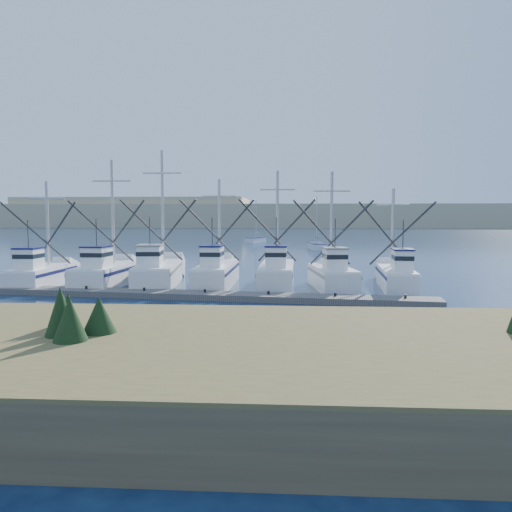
# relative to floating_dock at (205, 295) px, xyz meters

# --- Properties ---
(ground) EXTENTS (500.00, 500.00, 0.00)m
(ground) POSITION_rel_floating_dock_xyz_m (6.66, -6.55, -0.19)
(ground) COLOR #0D1B3A
(ground) RESTS_ON ground
(shore_bank) EXTENTS (40.00, 10.00, 1.60)m
(shore_bank) POSITION_rel_floating_dock_xyz_m (-1.34, -16.55, 0.61)
(shore_bank) COLOR #4C422D
(shore_bank) RESTS_ON ground
(floating_dock) EXTENTS (28.24, 5.32, 0.38)m
(floating_dock) POSITION_rel_floating_dock_xyz_m (0.00, 0.00, 0.00)
(floating_dock) COLOR #68635D
(floating_dock) RESTS_ON ground
(dune_ridge) EXTENTS (360.00, 60.00, 10.00)m
(dune_ridge) POSITION_rel_floating_dock_xyz_m (6.66, 203.45, 4.81)
(dune_ridge) COLOR tan
(dune_ridge) RESTS_ON ground
(trawler_fleet) EXTENTS (28.09, 8.88, 10.03)m
(trawler_fleet) POSITION_rel_floating_dock_xyz_m (-0.45, 4.95, 0.77)
(trawler_fleet) COLOR white
(trawler_fleet) RESTS_ON ground
(sailboat_near) EXTENTS (2.49, 6.19, 8.10)m
(sailboat_near) POSITION_rel_floating_dock_xyz_m (9.67, 46.17, 0.30)
(sailboat_near) COLOR white
(sailboat_near) RESTS_ON ground
(sailboat_far) EXTENTS (3.79, 6.46, 8.10)m
(sailboat_far) POSITION_rel_floating_dock_xyz_m (-0.78, 65.19, 0.30)
(sailboat_far) COLOR white
(sailboat_far) RESTS_ON ground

